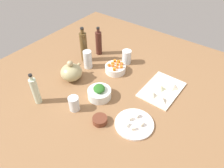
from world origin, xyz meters
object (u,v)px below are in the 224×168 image
object	(u,v)px
bowl_greens	(99,94)
bowl_small_side	(100,120)
bowl_carrots	(115,69)
bottle_0	(35,91)
drinking_glass_0	(127,57)
drinking_glass_1	(74,103)
bottle_2	(99,43)
teapot	(71,72)
drinking_glass_2	(88,59)
plate_tofu	(134,124)
cutting_board	(162,89)
bottle_1	(84,47)

from	to	relation	value
bowl_greens	bowl_small_side	distance (cm)	20.95
bowl_carrots	bottle_0	size ratio (longest dim) A/B	0.68
drinking_glass_0	drinking_glass_1	world-z (taller)	drinking_glass_0
bottle_2	bowl_greens	bearing A→B (deg)	-140.25
bowl_greens	teapot	size ratio (longest dim) A/B	0.91
bowl_carrots	bottle_0	bearing A→B (deg)	159.33
drinking_glass_0	drinking_glass_1	size ratio (longest dim) A/B	1.14
bottle_0	drinking_glass_2	xyz separation A→B (cm)	(47.28, -0.73, -2.72)
plate_tofu	bottle_2	world-z (taller)	bottle_2
bowl_carrots	cutting_board	bearing A→B (deg)	-86.38
teapot	bottle_2	world-z (taller)	bottle_2
bowl_carrots	drinking_glass_1	size ratio (longest dim) A/B	1.60
bowl_greens	drinking_glass_2	size ratio (longest dim) A/B	1.09
bowl_greens	bowl_small_side	size ratio (longest dim) A/B	1.77
bowl_small_side	drinking_glass_0	bearing A→B (deg)	19.56
plate_tofu	drinking_glass_2	distance (cm)	64.27
drinking_glass_1	teapot	bearing A→B (deg)	47.78
bowl_small_side	cutting_board	bearing A→B (deg)	-19.50
drinking_glass_0	teapot	bearing A→B (deg)	153.26
cutting_board	drinking_glass_0	world-z (taller)	drinking_glass_0
bottle_2	drinking_glass_1	bearing A→B (deg)	-154.30
bottle_1	bottle_2	distance (cm)	14.82
cutting_board	bottle_2	xyz separation A→B (cm)	(9.38, 63.43, 9.85)
bowl_small_side	drinking_glass_1	xyz separation A→B (cm)	(-1.41, 19.12, 2.99)
drinking_glass_1	drinking_glass_0	bearing A→B (deg)	1.73
bowl_carrots	bowl_small_side	size ratio (longest dim) A/B	1.77
bowl_small_side	teapot	distance (cm)	45.44
plate_tofu	bowl_greens	size ratio (longest dim) A/B	1.48
bottle_1	bowl_carrots	bearing A→B (deg)	-84.88
bowl_greens	bottle_0	size ratio (longest dim) A/B	0.68
bottle_0	drinking_glass_1	xyz separation A→B (cm)	(9.53, -23.04, -4.98)
bowl_greens	bowl_small_side	bearing A→B (deg)	-140.02
plate_tofu	bowl_small_side	size ratio (longest dim) A/B	2.62
bottle_2	drinking_glass_0	xyz separation A→B (cm)	(2.70, -25.91, -4.83)
bowl_greens	bottle_0	world-z (taller)	bottle_0
cutting_board	bottle_0	distance (cm)	82.91
bottle_1	bottle_2	size ratio (longest dim) A/B	1.19
cutting_board	bowl_carrots	world-z (taller)	bowl_carrots
cutting_board	bottle_0	world-z (taller)	bottle_0
cutting_board	bowl_greens	distance (cm)	43.08
bowl_greens	bottle_0	distance (cm)	39.97
cutting_board	drinking_glass_2	size ratio (longest dim) A/B	2.27
drinking_glass_2	bottle_0	bearing A→B (deg)	179.12
bottle_1	drinking_glass_1	size ratio (longest dim) A/B	2.94
plate_tofu	bowl_carrots	distance (cm)	51.21
drinking_glass_2	plate_tofu	bearing A→B (deg)	-113.79
teapot	drinking_glass_2	bearing A→B (deg)	0.68
bowl_carrots	teapot	xyz separation A→B (cm)	(-25.78, 19.95, 3.57)
bowl_carrots	bowl_small_side	xyz separation A→B (cm)	(-44.42, -21.27, -0.73)
plate_tofu	bowl_greens	world-z (taller)	bowl_greens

